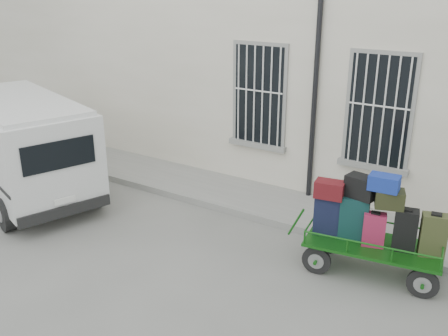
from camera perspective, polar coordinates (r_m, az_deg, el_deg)
ground at (r=9.57m, az=-2.90°, el=-8.54°), size 80.00×80.00×0.00m
building at (r=13.33m, az=11.08°, el=13.03°), size 24.00×5.15×6.00m
sidewalk at (r=11.21m, az=3.64°, el=-3.61°), size 24.00×1.70×0.15m
luggage_cart at (r=8.59m, az=16.49°, el=-6.16°), size 2.61×1.28×1.80m
van at (r=12.00m, az=-22.01°, el=2.82°), size 4.87×3.24×2.28m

